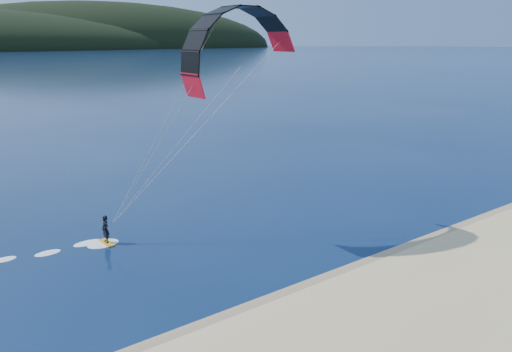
{
  "coord_description": "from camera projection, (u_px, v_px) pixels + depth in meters",
  "views": [
    {
      "loc": [
        -12.06,
        -11.6,
        12.56
      ],
      "look_at": [
        3.51,
        10.0,
        5.0
      ],
      "focal_mm": 33.66,
      "sensor_mm": 36.0,
      "label": 1
    }
  ],
  "objects": [
    {
      "name": "kitesurfer_near",
      "position": [
        233.0,
        74.0,
        28.97
      ],
      "size": [
        22.39,
        7.06,
        14.32
      ],
      "color": "gold",
      "rests_on": "ground"
    },
    {
      "name": "wet_sand",
      "position": [
        264.0,
        314.0,
        22.77
      ],
      "size": [
        220.0,
        2.5,
        0.1
      ],
      "color": "#967657",
      "rests_on": "ground"
    }
  ]
}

